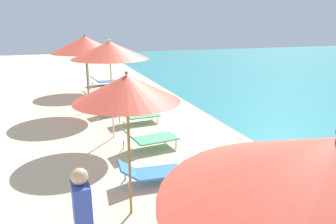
{
  "coord_description": "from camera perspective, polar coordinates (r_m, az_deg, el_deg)",
  "views": [
    {
      "loc": [
        -1.65,
        2.32,
        3.39
      ],
      "look_at": [
        0.66,
        8.99,
        1.39
      ],
      "focal_mm": 33.88,
      "sensor_mm": 36.0,
      "label": 1
    }
  ],
  "objects": [
    {
      "name": "lounger_fourth_shoreside",
      "position": [
        11.06,
        -5.6,
        -0.56
      ],
      "size": [
        1.56,
        0.75,
        0.54
      ],
      "rotation": [
        0.0,
        0.0,
        0.09
      ],
      "color": "#4CA572",
      "rests_on": "ground"
    },
    {
      "name": "umbrella_fourth",
      "position": [
        9.31,
        -10.47,
        10.86
      ],
      "size": [
        2.22,
        2.22,
        2.94
      ],
      "color": "silver",
      "rests_on": "ground"
    },
    {
      "name": "lounger_fourth_inland",
      "position": [
        8.77,
        -3.61,
        -4.67
      ],
      "size": [
        1.62,
        0.86,
        0.68
      ],
      "rotation": [
        0.0,
        0.0,
        0.12
      ],
      "color": "#4CA572",
      "rests_on": "ground"
    },
    {
      "name": "lounger_farthest_shoreside",
      "position": [
        18.15,
        -11.53,
        5.53
      ],
      "size": [
        1.55,
        0.9,
        0.53
      ],
      "rotation": [
        0.0,
        0.0,
        0.15
      ],
      "color": "blue",
      "rests_on": "ground"
    },
    {
      "name": "umbrella_second",
      "position": [
        2.16,
        27.75,
        -9.54
      ],
      "size": [
        2.15,
        2.15,
        2.81
      ],
      "color": "olive",
      "rests_on": "ground"
    },
    {
      "name": "umbrella_farthest",
      "position": [
        16.6,
        -14.51,
        11.8
      ],
      "size": [
        2.58,
        2.58,
        2.75
      ],
      "color": "olive",
      "rests_on": "ground"
    },
    {
      "name": "lounger_third_shoreside",
      "position": [
        7.03,
        -3.34,
        -10.68
      ],
      "size": [
        1.41,
        0.69,
        0.51
      ],
      "rotation": [
        0.0,
        0.0,
        -0.07
      ],
      "color": "blue",
      "rests_on": "ground"
    },
    {
      "name": "person_walking_near",
      "position": [
        4.5,
        -15.11,
        -17.17
      ],
      "size": [
        0.24,
        0.37,
        1.62
      ],
      "rotation": [
        0.0,
        0.0,
        0.06
      ],
      "color": "orange",
      "rests_on": "ground"
    },
    {
      "name": "umbrella_third",
      "position": [
        5.28,
        -7.42,
        4.22
      ],
      "size": [
        1.8,
        1.8,
        2.63
      ],
      "color": "olive",
      "rests_on": "ground"
    },
    {
      "name": "lounger_fifth_inland",
      "position": [
        12.18,
        -10.22,
        0.62
      ],
      "size": [
        1.36,
        0.79,
        0.46
      ],
      "rotation": [
        0.0,
        0.0,
        0.19
      ],
      "color": "#4CA572",
      "rests_on": "ground"
    },
    {
      "name": "umbrella_fifth",
      "position": [
        12.65,
        -14.73,
        11.62
      ],
      "size": [
        2.58,
        2.58,
        2.95
      ],
      "color": "#4C4C51",
      "rests_on": "ground"
    },
    {
      "name": "lounger_fifth_shoreside",
      "position": [
        14.1,
        -12.64,
        2.63
      ],
      "size": [
        1.29,
        0.77,
        0.56
      ],
      "rotation": [
        0.0,
        0.0,
        0.17
      ],
      "color": "#4CA572",
      "rests_on": "ground"
    },
    {
      "name": "lounger_third_inland",
      "position": [
        5.38,
        7.79,
        -19.04
      ],
      "size": [
        1.56,
        0.88,
        0.6
      ],
      "rotation": [
        0.0,
        0.0,
        -0.21
      ],
      "color": "#4CA572",
      "rests_on": "ground"
    }
  ]
}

